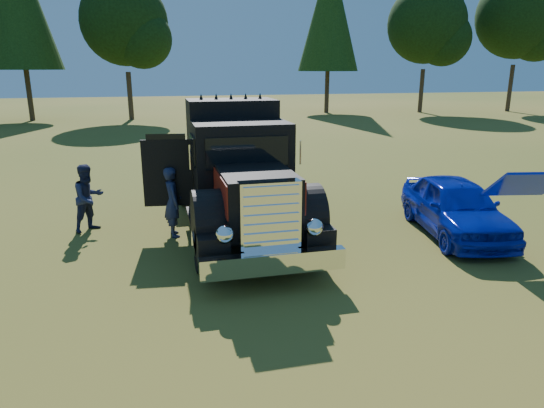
{
  "coord_description": "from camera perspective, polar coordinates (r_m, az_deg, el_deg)",
  "views": [
    {
      "loc": [
        -2.46,
        -8.24,
        3.72
      ],
      "look_at": [
        -0.18,
        1.13,
        1.0
      ],
      "focal_mm": 32.0,
      "sensor_mm": 36.0,
      "label": 1
    }
  ],
  "objects": [
    {
      "name": "diamond_t_truck",
      "position": [
        11.09,
        -3.97,
        3.02
      ],
      "size": [
        3.38,
        7.16,
        3.0
      ],
      "color": "black",
      "rests_on": "ground"
    },
    {
      "name": "spectator_near",
      "position": [
        11.15,
        -11.6,
        0.23
      ],
      "size": [
        0.46,
        0.63,
        1.59
      ],
      "primitive_type": "imported",
      "rotation": [
        0.0,
        0.0,
        1.71
      ],
      "color": "#20294A",
      "rests_on": "ground"
    },
    {
      "name": "treeline",
      "position": [
        35.46,
        -22.31,
        20.89
      ],
      "size": [
        66.14,
        24.04,
        13.33
      ],
      "color": "#2D2116",
      "rests_on": "ground"
    },
    {
      "name": "spectator_far",
      "position": [
        12.07,
        -20.78,
        0.68
      ],
      "size": [
        0.98,
        0.96,
        1.59
      ],
      "primitive_type": "imported",
      "rotation": [
        0.0,
        0.0,
        0.71
      ],
      "color": "#1B2C40",
      "rests_on": "ground"
    },
    {
      "name": "ground",
      "position": [
        9.37,
        2.73,
        -7.64
      ],
      "size": [
        120.0,
        120.0,
        0.0
      ],
      "primitive_type": "plane",
      "color": "#3B4F17",
      "rests_on": "ground"
    },
    {
      "name": "hotrod_coupe",
      "position": [
        11.83,
        20.84,
        -0.27
      ],
      "size": [
        2.22,
        4.28,
        1.89
      ],
      "color": "#120694",
      "rests_on": "ground"
    }
  ]
}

